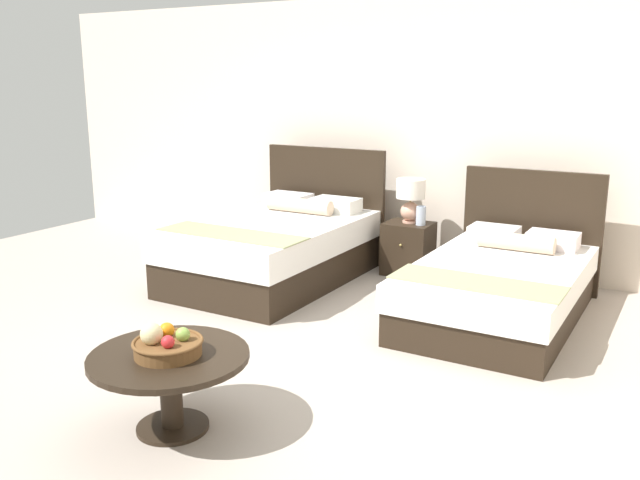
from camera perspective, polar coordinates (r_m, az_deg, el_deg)
The scene contains 9 objects.
ground_plane at distance 4.94m, azimuth -2.35°, elevation -9.66°, with size 10.00×9.24×0.02m, color #AB9E92.
wall_back at distance 7.11m, azimuth 9.69°, elevation 8.90°, with size 10.00×0.12×2.76m, color beige.
bed_near_window at distance 6.58m, azimuth -3.74°, elevation -0.58°, with size 1.41×2.13×1.22m.
bed_near_corner at distance 5.75m, azimuth 15.08°, elevation -3.70°, with size 1.28×2.09×1.12m.
nightstand at distance 6.84m, azimuth 7.48°, elevation -0.71°, with size 0.46×0.41×0.53m.
table_lamp at distance 6.75m, azimuth 7.68°, elevation 3.71°, with size 0.29×0.29×0.44m.
vase at distance 6.67m, azimuth 8.55°, elevation 2.06°, with size 0.10×0.10×0.19m.
coffee_table at distance 3.89m, azimuth -12.60°, elevation -10.76°, with size 0.89×0.89×0.45m.
fruit_bowl at distance 3.82m, azimuth -12.87°, elevation -8.62°, with size 0.39×0.39×0.19m.
Camera 1 is at (2.40, -3.85, 1.93)m, focal length 37.77 mm.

